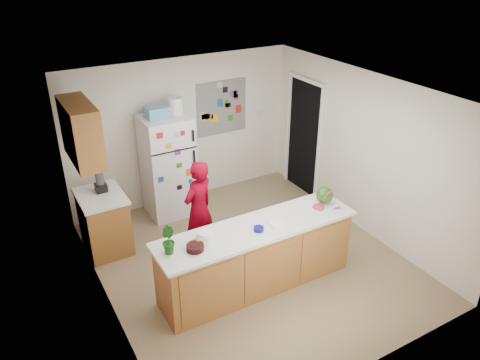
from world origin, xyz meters
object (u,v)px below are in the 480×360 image
watermelon (325,195)px  cherry_bowl (195,247)px  refrigerator (168,166)px  person (199,209)px

watermelon → cherry_bowl: size_ratio=1.12×
cherry_bowl → refrigerator: bearing=75.4°
refrigerator → cherry_bowl: refrigerator is taller
refrigerator → watermelon: (1.36, -2.33, 0.20)m
refrigerator → cherry_bowl: size_ratio=8.17×
refrigerator → watermelon: 2.70m
person → watermelon: size_ratio=6.32×
refrigerator → person: (-0.08, -1.33, -0.11)m
watermelon → person: bearing=145.3°
person → watermelon: person is taller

